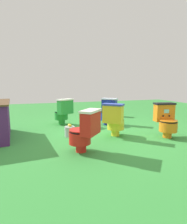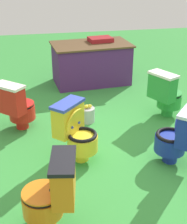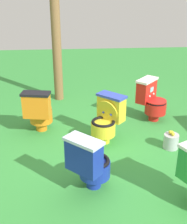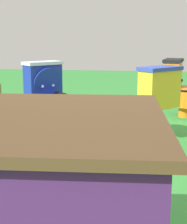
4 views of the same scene
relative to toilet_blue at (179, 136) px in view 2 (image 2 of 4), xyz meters
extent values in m
plane|color=green|center=(-0.67, 0.45, -0.37)|extent=(14.00, 14.00, 0.00)
cylinder|color=#192D9E|center=(-0.05, 0.05, -0.30)|extent=(0.25, 0.25, 0.14)
cylinder|color=#192D9E|center=(-0.07, 0.06, -0.13)|extent=(0.52, 0.52, 0.20)
torus|color=black|center=(-0.07, 0.06, -0.02)|extent=(0.50, 0.50, 0.04)
cylinder|color=silver|center=(-0.07, 0.06, -0.07)|extent=(0.34, 0.34, 0.01)
cube|color=#8CE0E5|center=(0.00, 0.00, 0.18)|extent=(0.08, 0.09, 0.08)
cylinder|color=#192D9E|center=(0.01, 0.00, 0.12)|extent=(0.30, 0.32, 0.35)
sphere|color=silver|center=(-0.05, -0.05, 0.08)|extent=(0.04, 0.04, 0.04)
sphere|color=silver|center=(0.05, 0.05, 0.08)|extent=(0.04, 0.04, 0.04)
cylinder|color=green|center=(0.41, 1.23, -0.30)|extent=(0.24, 0.24, 0.14)
cylinder|color=green|center=(0.42, 1.24, -0.13)|extent=(0.50, 0.50, 0.20)
torus|color=black|center=(0.42, 1.24, -0.02)|extent=(0.48, 0.48, 0.04)
cylinder|color=white|center=(0.42, 1.24, -0.07)|extent=(0.32, 0.32, 0.01)
cube|color=green|center=(0.25, 1.15, 0.13)|extent=(0.36, 0.45, 0.37)
cube|color=white|center=(0.25, 1.15, 0.33)|extent=(0.39, 0.48, 0.04)
cube|color=#8CE0E5|center=(0.33, 1.20, 0.18)|extent=(0.06, 0.10, 0.08)
cylinder|color=green|center=(0.42, 1.24, 0.00)|extent=(0.48, 0.48, 0.02)
sphere|color=white|center=(0.31, 1.26, 0.08)|extent=(0.04, 0.04, 0.04)
sphere|color=white|center=(0.37, 1.14, 0.08)|extent=(0.04, 0.04, 0.04)
cylinder|color=yellow|center=(-1.11, 0.29, -0.30)|extent=(0.25, 0.25, 0.14)
cylinder|color=yellow|center=(-1.09, 0.27, -0.13)|extent=(0.52, 0.52, 0.20)
torus|color=black|center=(-1.09, 0.27, -0.02)|extent=(0.50, 0.50, 0.04)
cylinder|color=#3347B2|center=(-1.09, 0.27, -0.07)|extent=(0.34, 0.34, 0.01)
cube|color=yellow|center=(-1.24, 0.41, 0.13)|extent=(0.42, 0.43, 0.37)
cube|color=#3347B2|center=(-1.24, 0.41, 0.33)|extent=(0.45, 0.46, 0.04)
cube|color=#8CE0E5|center=(-1.17, 0.34, 0.18)|extent=(0.08, 0.09, 0.08)
cylinder|color=yellow|center=(-1.17, 0.34, 0.12)|extent=(0.30, 0.32, 0.35)
sphere|color=#3347B2|center=(-1.11, 0.39, 0.08)|extent=(0.04, 0.04, 0.04)
sphere|color=#3347B2|center=(-1.21, 0.29, 0.08)|extent=(0.04, 0.04, 0.04)
cylinder|color=orange|center=(-1.60, -0.70, -0.30)|extent=(0.21, 0.21, 0.14)
cylinder|color=orange|center=(-1.62, -0.70, -0.13)|extent=(0.43, 0.43, 0.20)
torus|color=black|center=(-1.62, -0.70, -0.02)|extent=(0.41, 0.41, 0.04)
cylinder|color=black|center=(-1.62, -0.70, -0.07)|extent=(0.28, 0.28, 0.01)
cube|color=orange|center=(-1.42, -0.73, 0.13)|extent=(0.26, 0.44, 0.37)
cube|color=black|center=(-1.42, -0.73, 0.33)|extent=(0.29, 0.46, 0.04)
cube|color=#8CE0E5|center=(-1.52, -0.71, 0.18)|extent=(0.03, 0.11, 0.08)
cylinder|color=orange|center=(-1.62, -0.70, 0.00)|extent=(0.42, 0.42, 0.02)
sphere|color=black|center=(-1.53, -0.78, 0.08)|extent=(0.04, 0.04, 0.04)
sphere|color=black|center=(-1.51, -0.64, 0.08)|extent=(0.04, 0.04, 0.04)
cylinder|color=red|center=(-1.82, 1.25, -0.30)|extent=(0.25, 0.25, 0.14)
cylinder|color=red|center=(-1.81, 1.27, -0.13)|extent=(0.52, 0.52, 0.20)
torus|color=black|center=(-1.81, 1.27, -0.02)|extent=(0.50, 0.50, 0.04)
cylinder|color=white|center=(-1.81, 1.27, -0.07)|extent=(0.34, 0.34, 0.01)
cube|color=red|center=(-1.94, 1.12, 0.13)|extent=(0.43, 0.42, 0.37)
cube|color=white|center=(-1.94, 1.12, 0.33)|extent=(0.47, 0.45, 0.04)
cube|color=#8CE0E5|center=(-1.87, 1.19, 0.18)|extent=(0.09, 0.08, 0.08)
cylinder|color=red|center=(-1.81, 1.27, 0.00)|extent=(0.51, 0.51, 0.02)
sphere|color=white|center=(-1.92, 1.24, 0.08)|extent=(0.04, 0.04, 0.04)
sphere|color=white|center=(-1.82, 1.15, 0.08)|extent=(0.04, 0.04, 0.04)
cube|color=#4C2360|center=(-0.49, 2.89, 0.00)|extent=(1.46, 0.92, 0.74)
cube|color=brown|center=(-0.49, 2.89, 0.38)|extent=(1.53, 0.98, 0.03)
cube|color=maroon|center=(-0.29, 3.01, 0.44)|extent=(0.48, 0.37, 0.08)
cylinder|color=#B7B7BF|center=(-0.86, 1.26, -0.26)|extent=(0.22, 0.22, 0.22)
ellipsoid|color=yellow|center=(-0.87, 1.26, -0.12)|extent=(0.07, 0.05, 0.05)
ellipsoid|color=yellow|center=(-0.83, 1.26, -0.12)|extent=(0.07, 0.05, 0.05)
ellipsoid|color=yellow|center=(-0.88, 1.24, -0.12)|extent=(0.07, 0.05, 0.05)
camera|label=1|loc=(-4.77, 2.01, 0.78)|focal=29.99mm
camera|label=2|loc=(-1.60, -2.99, 1.89)|focal=51.61mm
camera|label=3|loc=(2.93, -0.19, 1.96)|focal=48.48mm
camera|label=4|loc=(-1.17, 4.01, 0.66)|focal=59.13mm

